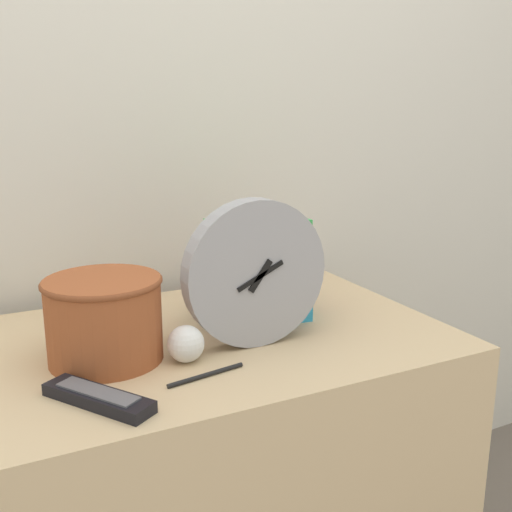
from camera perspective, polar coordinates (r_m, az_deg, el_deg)
The scene contains 8 objects.
wall_back at distance 1.52m, azimuth -12.38°, elevation 13.27°, with size 6.00×0.04×2.40m.
desk at distance 1.42m, azimuth -6.23°, elevation -22.12°, with size 1.07×0.64×0.76m.
desk_clock at distance 1.15m, azimuth -0.05°, elevation -1.66°, with size 0.29×0.05×0.29m.
book_stack at distance 1.31m, azimuth -0.01°, elevation -1.29°, with size 0.25×0.21×0.22m.
basket at distance 1.13m, azimuth -14.26°, elevation -5.62°, with size 0.22×0.22×0.16m.
tv_remote at distance 1.00m, azimuth -14.81°, elevation -12.91°, with size 0.15×0.19×0.02m.
crumpled_paper_ball at distance 1.12m, azimuth -6.71°, elevation -8.30°, with size 0.07×0.07×0.07m.
pen at distance 1.06m, azimuth -4.78°, elevation -11.23°, with size 0.15×0.03×0.01m.
Camera 1 is at (-0.38, -0.76, 1.21)m, focal length 42.00 mm.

